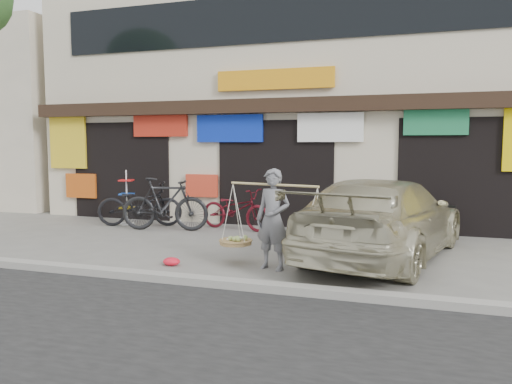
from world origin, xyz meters
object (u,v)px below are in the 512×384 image
(street_vendor, at_px, (273,223))
(display_rack, at_px, (127,203))
(bike_1, at_px, (165,204))
(suv, at_px, (383,219))
(bike_0, at_px, (140,204))
(bike_2, at_px, (236,209))

(street_vendor, relative_size, display_rack, 1.42)
(bike_1, height_order, suv, suv)
(suv, relative_size, display_rack, 3.80)
(suv, distance_m, display_rack, 6.92)
(bike_0, xyz_separation_m, suv, (6.19, -1.83, 0.17))
(bike_2, bearing_deg, suv, -106.23)
(bike_1, xyz_separation_m, display_rack, (-1.40, 0.53, -0.07))
(suv, bearing_deg, display_rack, -2.93)
(bike_0, height_order, display_rack, display_rack)
(street_vendor, height_order, bike_2, street_vendor)
(street_vendor, relative_size, suv, 0.37)
(suv, bearing_deg, bike_2, -15.92)
(bike_0, relative_size, suv, 0.40)
(display_rack, bearing_deg, bike_2, 1.93)
(street_vendor, relative_size, bike_0, 0.94)
(bike_0, distance_m, bike_1, 1.04)
(bike_0, height_order, suv, suv)
(street_vendor, height_order, bike_0, street_vendor)
(suv, bearing_deg, bike_1, -1.73)
(bike_1, relative_size, display_rack, 1.51)
(street_vendor, xyz_separation_m, display_rack, (-4.94, 3.37, -0.21))
(bike_1, bearing_deg, bike_0, 55.34)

